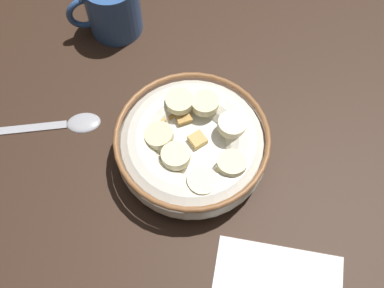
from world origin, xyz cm
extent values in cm
cube|color=#332116|center=(0.00, 0.00, -1.00)|extent=(112.38, 112.38, 2.00)
cylinder|color=silver|center=(0.00, 0.00, 0.30)|extent=(9.27, 9.27, 0.60)
torus|color=silver|center=(0.00, 0.00, 2.44)|extent=(16.85, 16.85, 4.87)
torus|color=brown|center=(0.00, 0.00, 4.57)|extent=(16.95, 16.95, 0.60)
cylinder|color=white|center=(0.00, 0.00, 3.00)|extent=(13.93, 13.93, 0.40)
cube|color=tan|center=(-0.64, -0.06, 3.65)|extent=(2.07, 2.06, 0.78)
cube|color=#B78947|center=(0.05, -3.26, 3.68)|extent=(1.73, 1.81, 0.94)
cube|color=#B78947|center=(1.14, -4.48, 3.47)|extent=(2.19, 2.20, 0.80)
cube|color=#B78947|center=(5.18, -2.67, 3.73)|extent=(2.01, 1.98, 0.82)
cube|color=#AD7F42|center=(3.32, 3.07, 3.50)|extent=(1.76, 1.82, 0.91)
cube|color=tan|center=(-3.47, 3.29, 3.53)|extent=(2.20, 2.21, 0.75)
cube|color=tan|center=(-5.23, 3.07, 3.59)|extent=(1.88, 1.83, 0.89)
cube|color=#AD7F42|center=(5.94, -0.97, 3.74)|extent=(2.35, 2.36, 0.87)
cube|color=tan|center=(2.24, 1.66, 3.67)|extent=(2.34, 2.35, 0.85)
cube|color=#B78947|center=(2.99, -3.68, 3.69)|extent=(2.06, 2.09, 0.83)
cylinder|color=beige|center=(3.30, -1.28, 4.55)|extent=(4.09, 4.05, 1.41)
cylinder|color=beige|center=(-2.65, -3.60, 4.69)|extent=(4.45, 4.48, 1.24)
cylinder|color=beige|center=(-0.26, -4.63, 4.79)|extent=(3.81, 3.82, 0.99)
cylinder|color=beige|center=(2.30, 1.62, 4.63)|extent=(4.04, 4.09, 1.43)
cylinder|color=beige|center=(-2.95, 4.32, 4.80)|extent=(4.02, 4.03, 1.57)
cylinder|color=beige|center=(0.59, 5.16, 4.45)|extent=(4.50, 4.46, 1.32)
cylinder|color=#F9EFC6|center=(-4.52, -0.10, 4.89)|extent=(3.83, 3.82, 1.37)
ellipsoid|color=#A5A5AD|center=(11.04, -8.12, 0.40)|extent=(4.47, 3.48, 0.80)
cube|color=#A5A5AD|center=(17.80, -9.38, 0.18)|extent=(9.73, 2.76, 0.36)
cylinder|color=#335999|center=(3.75, -21.43, 3.82)|extent=(6.93, 6.93, 7.64)
torus|color=#335999|center=(7.21, -21.43, 3.82)|extent=(5.08, 0.80, 5.08)
cube|color=white|center=(-3.91, 16.39, 0.15)|extent=(15.12, 12.96, 0.30)
camera|label=1|loc=(7.21, 22.79, 49.00)|focal=44.17mm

